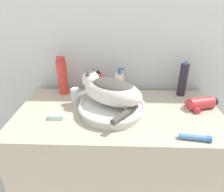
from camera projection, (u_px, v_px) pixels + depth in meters
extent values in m
cube|color=silver|center=(120.00, 32.00, 1.17)|extent=(8.00, 0.05, 2.40)
cube|color=#B2A893|center=(118.00, 171.00, 1.23)|extent=(1.06, 0.54, 0.85)
cylinder|color=silver|center=(112.00, 109.00, 1.02)|extent=(0.32, 0.32, 0.04)
torus|color=silver|center=(112.00, 105.00, 1.01)|extent=(0.34, 0.34, 0.02)
ellipsoid|color=silver|center=(112.00, 92.00, 0.98)|extent=(0.35, 0.29, 0.13)
ellipsoid|color=#47423D|center=(112.00, 85.00, 0.96)|extent=(0.27, 0.22, 0.06)
sphere|color=silver|center=(91.00, 80.00, 1.02)|extent=(0.09, 0.09, 0.09)
sphere|color=#47423D|center=(91.00, 75.00, 1.01)|extent=(0.05, 0.05, 0.05)
cone|color=#47423D|center=(93.00, 70.00, 1.01)|extent=(0.03, 0.03, 0.03)
cone|color=#47423D|center=(88.00, 72.00, 0.98)|extent=(0.03, 0.03, 0.03)
cylinder|color=#47423D|center=(125.00, 113.00, 0.90)|extent=(0.13, 0.16, 0.03)
cylinder|color=silver|center=(76.00, 100.00, 1.09)|extent=(0.04, 0.04, 0.05)
cylinder|color=silver|center=(84.00, 93.00, 1.05)|extent=(0.12, 0.07, 0.09)
cylinder|color=silver|center=(75.00, 92.00, 1.07)|extent=(0.05, 0.05, 0.05)
cylinder|color=silver|center=(119.00, 84.00, 1.20)|extent=(0.06, 0.06, 0.13)
cylinder|color=#3866AD|center=(120.00, 72.00, 1.16)|extent=(0.02, 0.02, 0.02)
cylinder|color=#3866AD|center=(122.00, 69.00, 1.15)|extent=(0.03, 0.01, 0.01)
cylinder|color=#28232D|center=(183.00, 80.00, 1.17)|extent=(0.05, 0.05, 0.19)
cone|color=#3866AD|center=(186.00, 62.00, 1.12)|extent=(0.03, 0.03, 0.02)
cylinder|color=#DB3D33|center=(98.00, 84.00, 1.20)|extent=(0.06, 0.06, 0.13)
cone|color=black|center=(98.00, 71.00, 1.16)|extent=(0.03, 0.03, 0.02)
cylinder|color=#DB3D33|center=(63.00, 78.00, 1.19)|extent=(0.06, 0.06, 0.20)
cylinder|color=red|center=(60.00, 59.00, 1.14)|extent=(0.05, 0.05, 0.03)
cylinder|color=#4C7FB2|center=(193.00, 137.00, 0.83)|extent=(0.11, 0.04, 0.02)
cylinder|color=#3866AD|center=(209.00, 139.00, 0.82)|extent=(0.02, 0.03, 0.03)
cylinder|color=#C63338|center=(201.00, 103.00, 1.05)|extent=(0.15, 0.10, 0.06)
cylinder|color=#C63338|center=(193.00, 107.00, 1.05)|extent=(0.06, 0.11, 0.03)
cylinder|color=black|center=(214.00, 102.00, 1.07)|extent=(0.03, 0.05, 0.04)
cube|color=silver|center=(57.00, 116.00, 0.98)|extent=(0.07, 0.04, 0.02)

